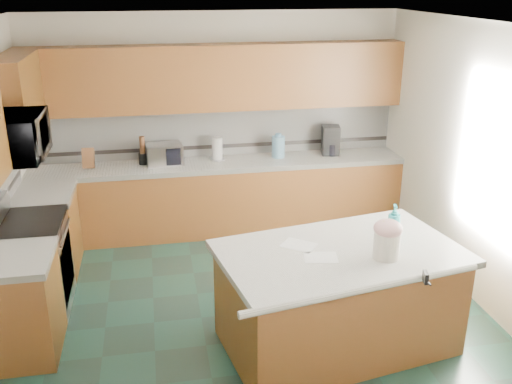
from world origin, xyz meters
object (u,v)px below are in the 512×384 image
object	(u,v)px
island_top	(341,253)
coffee_maker	(331,140)
treat_jar	(387,245)
knife_block	(88,158)
toaster_oven	(164,154)
soap_bottle_island	(394,222)
island_base	(338,301)

from	to	relation	value
island_top	coffee_maker	world-z (taller)	coffee_maker
treat_jar	knife_block	bearing A→B (deg)	111.33
treat_jar	toaster_oven	xyz separation A→B (m)	(-1.69, 2.86, 0.01)
knife_block	island_top	bearing A→B (deg)	-47.14
soap_bottle_island	toaster_oven	size ratio (longest dim) A/B	0.75
soap_bottle_island	coffee_maker	distance (m)	2.59
island_top	soap_bottle_island	world-z (taller)	soap_bottle_island
soap_bottle_island	island_base	bearing A→B (deg)	-154.34
island_top	toaster_oven	distance (m)	3.00
island_base	coffee_maker	xyz separation A→B (m)	(0.76, 2.70, 0.67)
toaster_oven	coffee_maker	xyz separation A→B (m)	(2.12, 0.03, 0.06)
knife_block	treat_jar	bearing A→B (deg)	-45.39
island_base	island_top	xyz separation A→B (m)	(0.00, 0.00, 0.46)
island_base	soap_bottle_island	size ratio (longest dim) A/B	5.95
soap_bottle_island	treat_jar	bearing A→B (deg)	-109.40
knife_block	coffee_maker	bearing A→B (deg)	3.13
soap_bottle_island	coffee_maker	size ratio (longest dim) A/B	0.87
treat_jar	coffee_maker	bearing A→B (deg)	60.69
knife_block	toaster_oven	bearing A→B (deg)	2.56
island_top	knife_block	size ratio (longest dim) A/B	8.22
island_top	soap_bottle_island	distance (m)	0.56
coffee_maker	island_top	bearing A→B (deg)	-95.10
treat_jar	knife_block	size ratio (longest dim) A/B	0.91
island_base	knife_block	world-z (taller)	knife_block
soap_bottle_island	toaster_oven	xyz separation A→B (m)	(-1.88, 2.55, -0.04)
island_top	knife_block	xyz separation A→B (m)	(-2.26, 2.67, 0.15)
treat_jar	soap_bottle_island	distance (m)	0.37
island_top	island_base	bearing A→B (deg)	0.00
island_top	treat_jar	xyz separation A→B (m)	(0.32, -0.19, 0.14)
treat_jar	toaster_oven	world-z (taller)	toaster_oven
island_top	treat_jar	bearing A→B (deg)	-41.48
coffee_maker	knife_block	bearing A→B (deg)	-168.90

